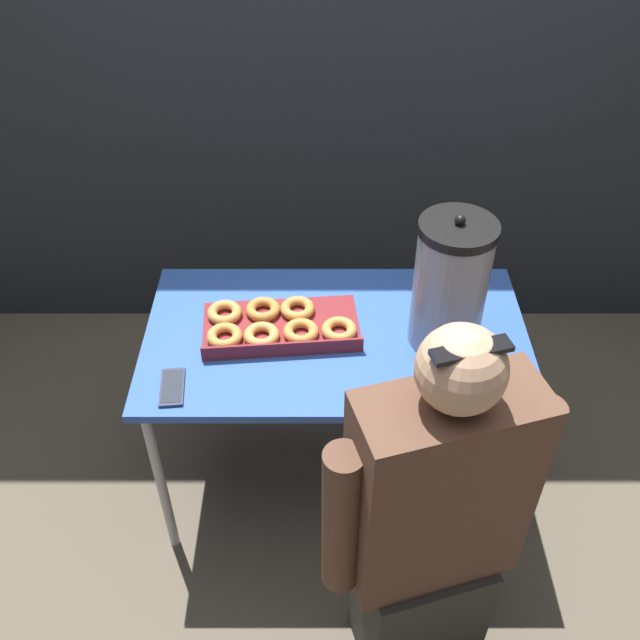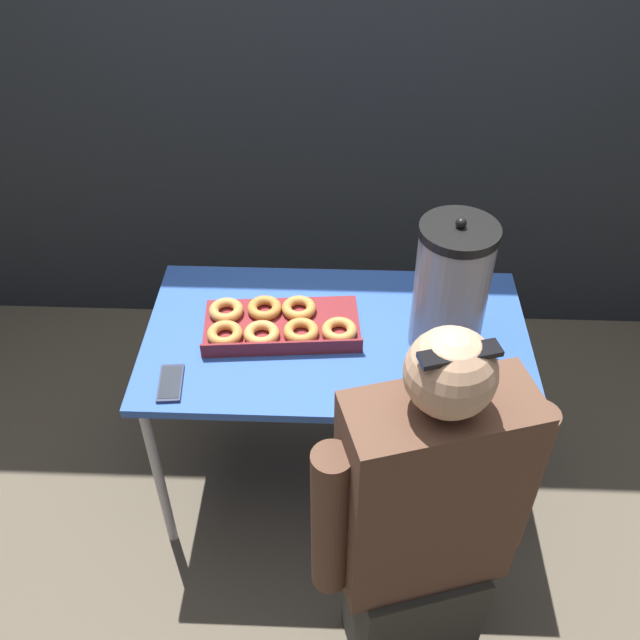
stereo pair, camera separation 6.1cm
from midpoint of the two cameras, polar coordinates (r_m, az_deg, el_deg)
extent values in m
plane|color=brown|center=(2.74, 1.76, -12.19)|extent=(12.00, 12.00, 0.00)
cube|color=#23282D|center=(2.75, 2.70, 22.65)|extent=(6.00, 0.10, 2.65)
cube|color=#2D56B2|center=(2.22, 2.12, -1.48)|extent=(1.19, 0.67, 0.03)
cylinder|color=#ADADB2|center=(2.36, -12.01, -12.28)|extent=(0.03, 0.03, 0.68)
cylinder|color=#ADADB2|center=(2.37, 15.64, -12.91)|extent=(0.03, 0.03, 0.68)
cylinder|color=#ADADB2|center=(2.73, -9.65, -2.48)|extent=(0.03, 0.03, 0.68)
cylinder|color=#ADADB2|center=(2.74, 13.62, -3.05)|extent=(0.03, 0.03, 0.68)
cube|color=maroon|center=(2.24, -2.28, -0.46)|extent=(0.51, 0.30, 0.02)
cube|color=maroon|center=(2.13, -2.23, -2.14)|extent=(0.48, 0.05, 0.04)
torus|color=#C9873F|center=(2.19, -6.83, -1.10)|extent=(0.15, 0.15, 0.03)
torus|color=#D4924A|center=(2.18, -3.89, -1.10)|extent=(0.11, 0.11, 0.03)
torus|color=#C6843C|center=(2.18, -0.72, -0.90)|extent=(0.14, 0.14, 0.03)
torus|color=#CC8A43|center=(2.18, 2.35, -0.83)|extent=(0.12, 0.12, 0.03)
torus|color=#CF8D45|center=(2.27, -6.75, 0.77)|extent=(0.14, 0.14, 0.03)
torus|color=#C07E36|center=(2.27, -3.69, 0.95)|extent=(0.15, 0.15, 0.03)
torus|color=#C8863F|center=(2.26, -0.92, 0.95)|extent=(0.15, 0.15, 0.03)
cylinder|color=#939399|center=(2.11, 11.22, 2.25)|extent=(0.22, 0.22, 0.39)
cylinder|color=black|center=(1.98, 12.00, 6.94)|extent=(0.22, 0.22, 0.03)
sphere|color=black|center=(1.97, 12.11, 7.59)|extent=(0.03, 0.03, 0.03)
cylinder|color=black|center=(2.10, 11.12, -2.34)|extent=(0.02, 0.05, 0.02)
cube|color=#2D334C|center=(2.10, -11.05, -4.99)|extent=(0.08, 0.15, 0.01)
cube|color=#2D333D|center=(2.09, -11.07, -4.89)|extent=(0.07, 0.13, 0.00)
cube|color=#33332D|center=(2.23, 8.10, -21.63)|extent=(0.39, 0.32, 0.46)
cube|color=brown|center=(1.77, 9.79, -13.52)|extent=(0.46, 0.30, 0.62)
sphere|color=tan|center=(1.46, 11.59, -4.19)|extent=(0.19, 0.19, 0.19)
cube|color=black|center=(1.39, 12.39, -2.70)|extent=(0.17, 0.09, 0.01)
cylinder|color=brown|center=(1.88, 16.66, -12.22)|extent=(0.09, 0.09, 0.50)
cylinder|color=brown|center=(1.74, 2.00, -15.90)|extent=(0.09, 0.09, 0.50)
camera|label=1|loc=(0.03, -89.19, 0.71)|focal=40.00mm
camera|label=2|loc=(0.03, 90.81, -0.71)|focal=40.00mm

